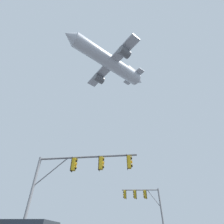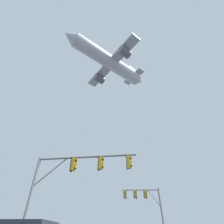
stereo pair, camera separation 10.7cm
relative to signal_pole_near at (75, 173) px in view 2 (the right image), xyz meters
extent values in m
cylinder|color=slate|center=(-3.00, 0.17, -1.72)|extent=(0.20, 0.20, 6.05)
cylinder|color=slate|center=(0.73, -0.04, 1.15)|extent=(7.47, 0.57, 0.15)
cylinder|color=slate|center=(-1.88, 0.11, 0.17)|extent=(2.29, 0.21, 2.03)
cube|color=gold|center=(3.86, -0.22, 0.63)|extent=(0.28, 0.33, 0.90)
cylinder|color=gold|center=(3.86, -0.22, 1.14)|extent=(0.05, 0.05, 0.12)
cube|color=black|center=(3.72, -0.21, 0.63)|extent=(0.05, 0.46, 1.04)
sphere|color=black|center=(4.01, -0.22, 0.90)|extent=(0.20, 0.20, 0.20)
cylinder|color=gold|center=(4.07, -0.23, 0.96)|extent=(0.05, 0.21, 0.21)
sphere|color=orange|center=(4.01, -0.22, 0.62)|extent=(0.20, 0.20, 0.20)
cylinder|color=gold|center=(4.07, -0.23, 0.68)|extent=(0.05, 0.21, 0.21)
sphere|color=black|center=(4.01, -0.22, 0.34)|extent=(0.20, 0.20, 0.20)
cylinder|color=gold|center=(4.07, -0.23, 0.40)|extent=(0.05, 0.21, 0.21)
cube|color=gold|center=(1.81, -0.10, 0.63)|extent=(0.28, 0.33, 0.90)
cylinder|color=gold|center=(1.81, -0.10, 1.14)|extent=(0.05, 0.05, 0.12)
cube|color=black|center=(1.67, -0.09, 0.63)|extent=(0.05, 0.46, 1.04)
sphere|color=black|center=(1.96, -0.11, 0.90)|extent=(0.20, 0.20, 0.20)
cylinder|color=gold|center=(2.02, -0.11, 0.96)|extent=(0.05, 0.21, 0.21)
sphere|color=orange|center=(1.96, -0.11, 0.62)|extent=(0.20, 0.20, 0.20)
cylinder|color=gold|center=(2.02, -0.11, 0.68)|extent=(0.05, 0.21, 0.21)
sphere|color=black|center=(1.96, -0.11, 0.34)|extent=(0.20, 0.20, 0.20)
cylinder|color=gold|center=(2.02, -0.11, 0.40)|extent=(0.05, 0.21, 0.21)
cube|color=gold|center=(-0.24, 0.01, 0.63)|extent=(0.28, 0.33, 0.90)
cylinder|color=gold|center=(-0.24, 0.01, 1.14)|extent=(0.05, 0.05, 0.12)
cube|color=black|center=(-0.38, 0.02, 0.63)|extent=(0.05, 0.46, 1.04)
sphere|color=black|center=(-0.10, 0.01, 0.90)|extent=(0.20, 0.20, 0.20)
cylinder|color=gold|center=(-0.03, 0.00, 0.96)|extent=(0.05, 0.21, 0.21)
sphere|color=orange|center=(-0.10, 0.01, 0.62)|extent=(0.20, 0.20, 0.20)
cylinder|color=gold|center=(-0.03, 0.00, 0.68)|extent=(0.05, 0.21, 0.21)
sphere|color=black|center=(-0.10, 0.01, 0.34)|extent=(0.20, 0.20, 0.20)
cylinder|color=gold|center=(-0.03, 0.00, 0.40)|extent=(0.05, 0.21, 0.21)
cylinder|color=slate|center=(7.74, 11.01, -1.81)|extent=(0.20, 0.20, 5.87)
cylinder|color=slate|center=(5.45, 10.91, 0.97)|extent=(4.58, 0.35, 0.15)
cylinder|color=slate|center=(7.05, 10.98, 0.02)|extent=(1.44, 0.14, 1.95)
cube|color=gold|center=(3.53, 10.83, 0.45)|extent=(0.27, 0.33, 0.90)
cylinder|color=gold|center=(3.53, 10.83, 0.96)|extent=(0.05, 0.05, 0.12)
cube|color=black|center=(3.67, 10.84, 0.45)|extent=(0.04, 0.46, 1.04)
sphere|color=black|center=(3.39, 10.82, 0.72)|extent=(0.20, 0.20, 0.20)
cylinder|color=gold|center=(3.32, 10.82, 0.78)|extent=(0.05, 0.21, 0.21)
sphere|color=orange|center=(3.39, 10.82, 0.44)|extent=(0.20, 0.20, 0.20)
cylinder|color=gold|center=(3.32, 10.82, 0.50)|extent=(0.05, 0.21, 0.21)
sphere|color=black|center=(3.39, 10.82, 0.16)|extent=(0.20, 0.20, 0.20)
cylinder|color=gold|center=(3.32, 10.82, 0.22)|extent=(0.05, 0.21, 0.21)
cube|color=gold|center=(4.79, 10.89, 0.45)|extent=(0.27, 0.33, 0.90)
cylinder|color=gold|center=(4.79, 10.89, 0.96)|extent=(0.05, 0.05, 0.12)
cube|color=black|center=(4.93, 10.89, 0.45)|extent=(0.04, 0.46, 1.04)
sphere|color=black|center=(4.64, 10.88, 0.72)|extent=(0.20, 0.20, 0.20)
cylinder|color=gold|center=(4.58, 10.88, 0.78)|extent=(0.05, 0.21, 0.21)
sphere|color=orange|center=(4.64, 10.88, 0.44)|extent=(0.20, 0.20, 0.20)
cylinder|color=gold|center=(4.58, 10.88, 0.50)|extent=(0.05, 0.21, 0.21)
sphere|color=black|center=(4.64, 10.88, 0.16)|extent=(0.20, 0.20, 0.20)
cylinder|color=gold|center=(4.58, 10.88, 0.22)|extent=(0.05, 0.21, 0.21)
cube|color=gold|center=(6.04, 10.94, 0.45)|extent=(0.27, 0.33, 0.90)
cylinder|color=gold|center=(6.04, 10.94, 0.96)|extent=(0.05, 0.05, 0.12)
cube|color=black|center=(6.18, 10.95, 0.45)|extent=(0.04, 0.46, 1.04)
sphere|color=black|center=(5.90, 10.93, 0.72)|extent=(0.20, 0.20, 0.20)
cylinder|color=gold|center=(5.84, 10.93, 0.78)|extent=(0.05, 0.21, 0.21)
sphere|color=orange|center=(5.90, 10.93, 0.44)|extent=(0.20, 0.20, 0.20)
cylinder|color=gold|center=(5.84, 10.93, 0.50)|extent=(0.05, 0.21, 0.21)
sphere|color=black|center=(5.90, 10.93, 0.16)|extent=(0.20, 0.20, 0.20)
cylinder|color=gold|center=(5.84, 10.93, 0.22)|extent=(0.05, 0.21, 0.21)
cylinder|color=#B7BCC6|center=(0.48, 18.71, 37.64)|extent=(19.64, 18.23, 4.05)
cone|color=#B7BCC6|center=(-8.93, 10.25, 37.64)|extent=(4.64, 4.72, 3.85)
cone|color=#B7BCC6|center=(9.79, 27.08, 37.64)|extent=(4.18, 4.25, 3.44)
cube|color=#A8ADB7|center=(0.95, 19.13, 37.03)|extent=(16.45, 17.86, 0.46)
cylinder|color=#595B60|center=(4.97, 14.65, 35.82)|extent=(3.78, 3.72, 2.28)
cylinder|color=#595B60|center=(-3.08, 23.61, 35.82)|extent=(3.78, 3.72, 2.28)
cube|color=#333338|center=(7.82, 25.30, 39.92)|extent=(2.84, 2.59, 4.81)
cube|color=#A8ADB7|center=(8.01, 25.47, 38.02)|extent=(6.77, 7.17, 0.25)
camera|label=1|loc=(3.41, -12.12, -3.60)|focal=26.86mm
camera|label=2|loc=(3.51, -12.12, -3.60)|focal=26.86mm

